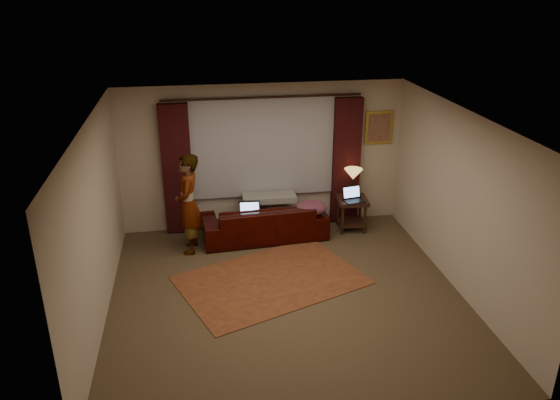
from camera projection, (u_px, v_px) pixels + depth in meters
The scene contains 20 objects.
floor at pixel (287, 296), 7.87m from camera, with size 5.00×5.00×0.01m, color brown.
ceiling at pixel (287, 119), 6.86m from camera, with size 5.00×5.00×0.02m, color silver.
wall_back at pixel (263, 157), 9.64m from camera, with size 5.00×0.02×2.60m, color beige.
wall_front at pixel (333, 321), 5.09m from camera, with size 5.00×0.02×2.60m, color beige.
wall_left at pixel (95, 226), 6.99m from camera, with size 0.02×5.00×2.60m, color beige.
wall_right at pixel (460, 202), 7.74m from camera, with size 0.02×5.00×2.60m, color beige.
sheer_curtain at pixel (263, 147), 9.51m from camera, with size 2.50×0.05×1.80m, color #A3A2AA.
drape_left at pixel (177, 170), 9.37m from camera, with size 0.50×0.14×2.30m, color black.
drape_right at pixel (346, 161), 9.81m from camera, with size 0.50×0.14×2.30m, color black.
curtain_rod at pixel (263, 97), 9.13m from camera, with size 0.04×0.04×3.40m, color black.
picture_frame at pixel (379, 128), 9.75m from camera, with size 0.50×0.04×0.60m, color gold.
sofa at pixel (264, 215), 9.45m from camera, with size 2.15×0.93×0.87m, color black.
throw_blanket at pixel (269, 185), 9.52m from camera, with size 0.94×0.37×0.11m, color gray.
clothing_pile at pixel (311, 208), 9.41m from camera, with size 0.56×0.43×0.24m, color brown.
laptop_sofa at pixel (250, 212), 9.23m from camera, with size 0.36×0.40×0.26m, color black, non-canonical shape.
area_rug at pixel (271, 280), 8.26m from camera, with size 2.63×1.76×0.01m, color brown.
end_table at pixel (351, 214), 9.80m from camera, with size 0.52×0.52×0.60m, color black.
tiffany_lamp at pixel (353, 183), 9.70m from camera, with size 0.32×0.32×0.51m, color #9B984B, non-canonical shape.
laptop_table at pixel (355, 195), 9.52m from camera, with size 0.34×0.37×0.25m, color black, non-canonical shape.
person at pixel (188, 204), 8.84m from camera, with size 0.49×0.49×1.68m, color gray.
Camera 1 is at (-1.18, -6.63, 4.30)m, focal length 35.00 mm.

